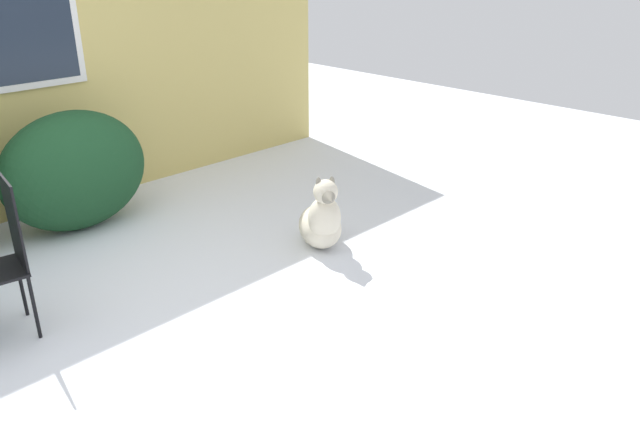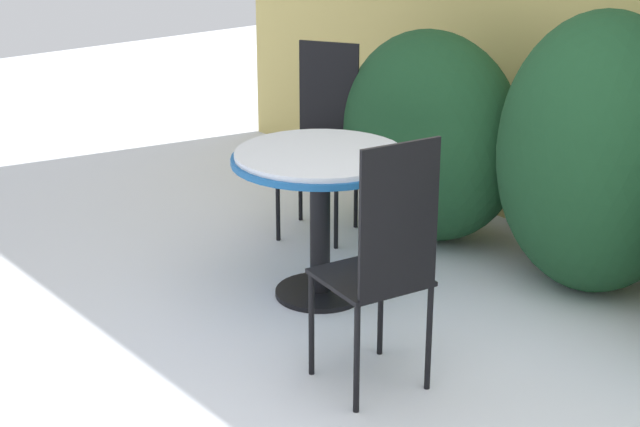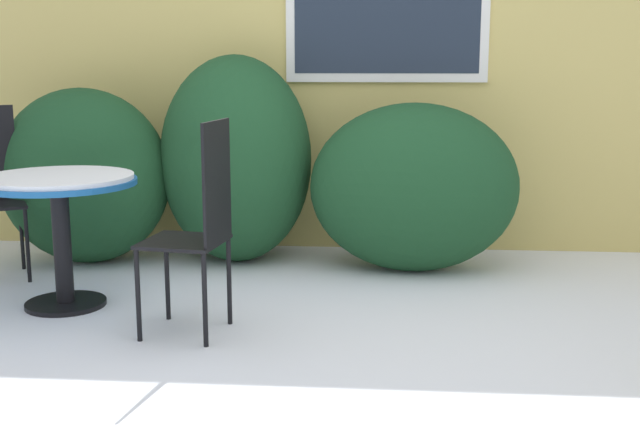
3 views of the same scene
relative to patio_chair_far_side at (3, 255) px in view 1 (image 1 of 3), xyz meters
The scene contains 4 objects.
ground_plane 0.84m from the patio_chair_far_side, 25.68° to the right, with size 16.00×16.00×0.00m, color white.
shrub_right 1.68m from the patio_chair_far_side, 50.13° to the left, with size 1.31×0.71×1.07m.
patio_chair_far_side is the anchor object (origin of this frame).
dog 2.39m from the patio_chair_far_side, 13.62° to the right, with size 0.57×0.68×0.68m.
Camera 1 is at (-1.65, -3.63, 2.37)m, focal length 35.00 mm.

